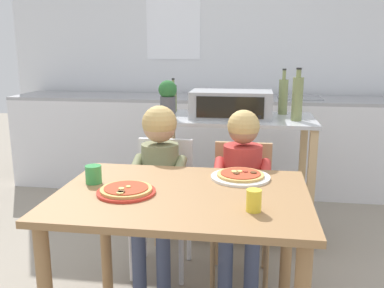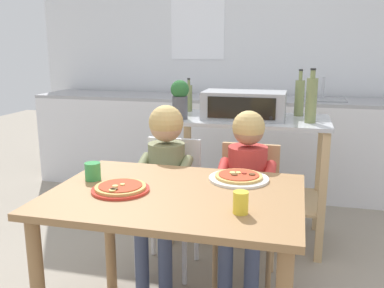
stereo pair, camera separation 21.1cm
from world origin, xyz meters
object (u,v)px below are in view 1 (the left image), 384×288
object	(u,v)px
child_in_olive_shirt	(158,170)
pizza_plate_white	(241,176)
dining_chair_right	(242,201)
potted_herb_plant	(168,98)
bottle_slim_sauce	(173,98)
dining_chair_left	(163,195)
toaster_oven	(231,104)
dining_table	(182,218)
bottle_clear_vinegar	(297,98)
child_in_red_shirt	(242,180)
pizza_plate_red_rimmed	(126,191)
bottle_dark_olive_oil	(283,96)
drinking_cup_yellow	(254,200)
kitchen_island_cart	(234,157)
drinking_cup_green	(94,174)

from	to	relation	value
child_in_olive_shirt	pizza_plate_white	world-z (taller)	child_in_olive_shirt
dining_chair_right	potted_herb_plant	bearing A→B (deg)	142.39
bottle_slim_sauce	dining_chair_left	bearing A→B (deg)	-84.60
toaster_oven	pizza_plate_white	distance (m)	0.98
dining_table	dining_chair_left	bearing A→B (deg)	109.22
bottle_clear_vinegar	child_in_red_shirt	distance (m)	0.80
dining_chair_left	pizza_plate_red_rimmed	distance (m)	0.79
dining_chair_left	dining_chair_right	world-z (taller)	same
bottle_slim_sauce	dining_table	world-z (taller)	bottle_slim_sauce
toaster_oven	dining_table	bearing A→B (deg)	-96.93
dining_chair_left	pizza_plate_red_rimmed	bearing A→B (deg)	-90.00
bottle_dark_olive_oil	child_in_olive_shirt	world-z (taller)	bottle_dark_olive_oil
dining_chair_left	toaster_oven	bearing A→B (deg)	52.75
bottle_slim_sauce	dining_chair_right	distance (m)	1.08
dining_table	pizza_plate_white	distance (m)	0.37
bottle_dark_olive_oil	drinking_cup_yellow	xyz separation A→B (m)	(-0.20, -1.58, -0.23)
kitchen_island_cart	bottle_clear_vinegar	size ratio (longest dim) A/B	3.14
pizza_plate_white	drinking_cup_yellow	xyz separation A→B (m)	(0.06, -0.41, 0.03)
child_in_olive_shirt	drinking_cup_green	size ratio (longest dim) A/B	12.15
kitchen_island_cart	pizza_plate_red_rimmed	size ratio (longest dim) A/B	4.28
dining_chair_left	dining_chair_right	xyz separation A→B (m)	(0.49, -0.03, 0.00)
pizza_plate_red_rimmed	dining_chair_left	bearing A→B (deg)	90.00
child_in_olive_shirt	potted_herb_plant	bearing A→B (deg)	94.49
bottle_dark_olive_oil	drinking_cup_green	xyz separation A→B (m)	(-0.95, -1.34, -0.23)
bottle_slim_sauce	child_in_olive_shirt	world-z (taller)	bottle_slim_sauce
potted_herb_plant	drinking_cup_yellow	distance (m)	1.39
kitchen_island_cart	child_in_red_shirt	size ratio (longest dim) A/B	1.08
pizza_plate_red_rimmed	dining_chair_right	bearing A→B (deg)	55.28
dining_chair_right	pizza_plate_white	size ratio (longest dim) A/B	2.80
drinking_cup_green	bottle_dark_olive_oil	bearing A→B (deg)	54.71
potted_herb_plant	drinking_cup_green	xyz separation A→B (m)	(-0.16, -0.99, -0.24)
dining_chair_left	child_in_olive_shirt	bearing A→B (deg)	-90.00
pizza_plate_red_rimmed	bottle_clear_vinegar	bearing A→B (deg)	55.11
kitchen_island_cart	dining_chair_left	world-z (taller)	kitchen_island_cart
child_in_olive_shirt	bottle_dark_olive_oil	bearing A→B (deg)	47.94
dining_table	pizza_plate_red_rimmed	size ratio (longest dim) A/B	4.30
dining_chair_right	pizza_plate_white	distance (m)	0.50
dining_chair_left	kitchen_island_cart	bearing A→B (deg)	52.37
dining_chair_right	bottle_slim_sauce	bearing A→B (deg)	126.24
bottle_clear_vinegar	pizza_plate_white	xyz separation A→B (m)	(-0.34, -0.89, -0.28)
potted_herb_plant	pizza_plate_white	world-z (taller)	potted_herb_plant
pizza_plate_red_rimmed	child_in_red_shirt	bearing A→B (deg)	50.00
child_in_olive_shirt	dining_chair_right	bearing A→B (deg)	9.75
toaster_oven	drinking_cup_green	world-z (taller)	toaster_oven
potted_herb_plant	dining_chair_right	bearing A→B (deg)	-37.61
dining_chair_left	child_in_red_shirt	size ratio (longest dim) A/B	0.79
bottle_dark_olive_oil	potted_herb_plant	bearing A→B (deg)	-156.50
dining_chair_left	drinking_cup_yellow	size ratio (longest dim) A/B	9.24
pizza_plate_red_rimmed	drinking_cup_yellow	distance (m)	0.57
kitchen_island_cart	child_in_red_shirt	bearing A→B (deg)	-83.95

